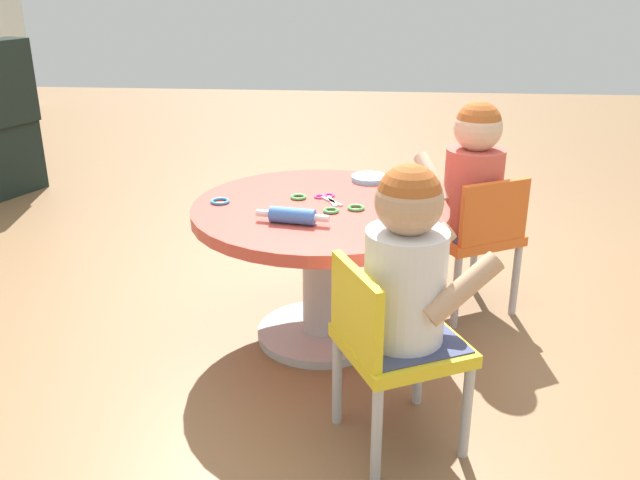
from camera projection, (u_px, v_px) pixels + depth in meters
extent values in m
plane|color=olive|center=(320.00, 336.00, 2.46)|extent=(10.00, 10.00, 0.00)
cylinder|color=silver|center=(320.00, 333.00, 2.46)|extent=(0.44, 0.44, 0.03)
cylinder|color=silver|center=(320.00, 279.00, 2.38)|extent=(0.12, 0.12, 0.45)
cylinder|color=#D84C3F|center=(320.00, 211.00, 2.29)|extent=(0.85, 0.85, 0.04)
cylinder|color=#B7B7BC|center=(466.00, 412.00, 1.82)|extent=(0.03, 0.03, 0.28)
cylinder|color=#B7B7BC|center=(419.00, 362.00, 2.04)|extent=(0.03, 0.03, 0.28)
cylinder|color=#B7B7BC|center=(377.00, 434.00, 1.73)|extent=(0.03, 0.03, 0.28)
cylinder|color=#B7B7BC|center=(337.00, 380.00, 1.96)|extent=(0.03, 0.03, 0.28)
cube|color=yellow|center=(402.00, 345.00, 1.83)|extent=(0.40, 0.40, 0.04)
cube|color=yellow|center=(356.00, 310.00, 1.74)|extent=(0.25, 0.14, 0.22)
cube|color=#3F4772|center=(402.00, 344.00, 1.83)|extent=(0.36, 0.36, 0.04)
cylinder|color=white|center=(405.00, 286.00, 1.76)|extent=(0.21, 0.21, 0.30)
sphere|color=tan|center=(409.00, 201.00, 1.68)|extent=(0.17, 0.17, 0.17)
sphere|color=#B25926|center=(409.00, 196.00, 1.67)|extent=(0.16, 0.16, 0.16)
cylinder|color=tan|center=(463.00, 289.00, 1.69)|extent=(0.14, 0.22, 0.17)
cylinder|color=tan|center=(419.00, 256.00, 1.88)|extent=(0.14, 0.22, 0.17)
cylinder|color=#B7B7BC|center=(474.00, 255.00, 2.79)|extent=(0.03, 0.03, 0.28)
cylinder|color=#B7B7BC|center=(418.00, 265.00, 2.69)|extent=(0.03, 0.03, 0.28)
cylinder|color=#B7B7BC|center=(515.00, 280.00, 2.57)|extent=(0.03, 0.03, 0.28)
cylinder|color=#B7B7BC|center=(456.00, 292.00, 2.47)|extent=(0.03, 0.03, 0.28)
cube|color=orange|center=(469.00, 234.00, 2.57)|extent=(0.41, 0.41, 0.04)
cube|color=orange|center=(494.00, 212.00, 2.41)|extent=(0.15, 0.25, 0.22)
cube|color=#3F4772|center=(469.00, 233.00, 2.57)|extent=(0.37, 0.36, 0.04)
cylinder|color=#D8594C|center=(473.00, 189.00, 2.51)|extent=(0.21, 0.21, 0.30)
sphere|color=beige|center=(478.00, 128.00, 2.42)|extent=(0.17, 0.17, 0.17)
sphere|color=#B25926|center=(478.00, 124.00, 2.42)|extent=(0.16, 0.16, 0.16)
cylinder|color=beige|center=(482.00, 172.00, 2.63)|extent=(0.21, 0.15, 0.17)
cylinder|color=beige|center=(432.00, 179.00, 2.54)|extent=(0.21, 0.15, 0.17)
cylinder|color=#3F72CC|center=(292.00, 216.00, 2.11)|extent=(0.07, 0.15, 0.05)
cylinder|color=white|center=(264.00, 213.00, 2.13)|extent=(0.03, 0.05, 0.02)
cylinder|color=white|center=(322.00, 218.00, 2.09)|extent=(0.03, 0.05, 0.02)
cube|color=silver|center=(332.00, 201.00, 2.31)|extent=(0.09, 0.08, 0.01)
cube|color=silver|center=(332.00, 201.00, 2.31)|extent=(0.11, 0.04, 0.01)
torus|color=#D83F99|center=(320.00, 197.00, 2.35)|extent=(0.05, 0.05, 0.01)
torus|color=#D83F99|center=(329.00, 195.00, 2.36)|extent=(0.05, 0.05, 0.01)
cylinder|color=#8CCCF2|center=(369.00, 178.00, 2.53)|extent=(0.13, 0.13, 0.02)
torus|color=#4CB259|center=(331.00, 211.00, 2.22)|extent=(0.05, 0.05, 0.01)
torus|color=#3F99D8|center=(220.00, 202.00, 2.30)|extent=(0.06, 0.06, 0.01)
torus|color=#4CB259|center=(356.00, 208.00, 2.24)|extent=(0.06, 0.06, 0.01)
torus|color=#4CB259|center=(298.00, 197.00, 2.34)|extent=(0.05, 0.05, 0.01)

